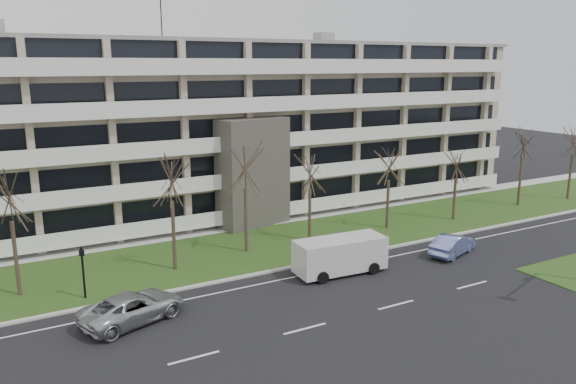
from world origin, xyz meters
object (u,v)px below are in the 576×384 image
blue_sedan (453,245)px  white_van (341,252)px  silver_pickup (133,307)px  pedestrian_signal (83,266)px

blue_sedan → white_van: bearing=64.9°
silver_pickup → pedestrian_signal: 4.77m
silver_pickup → white_van: bearing=-106.2°
blue_sedan → white_van: (-8.98, 0.91, 0.66)m
silver_pickup → pedestrian_signal: (-1.70, 4.29, 1.21)m
blue_sedan → pedestrian_signal: (-24.29, 4.70, 1.26)m
white_van → pedestrian_signal: size_ratio=1.96×
blue_sedan → pedestrian_signal: pedestrian_signal is taller
white_van → pedestrian_signal: (-15.31, 3.79, 0.60)m
blue_sedan → silver_pickup: bearing=69.7°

